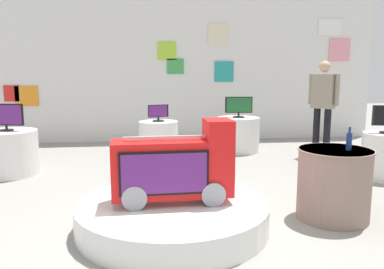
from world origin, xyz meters
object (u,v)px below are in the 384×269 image
object	(u,v)px
tv_on_right_rear	(6,116)
display_pedestal_far_right	(238,134)
main_display_pedestal	(173,215)
display_pedestal_left_rear	(159,140)
bottle_on_side_table	(349,141)
tv_on_far_right	(239,106)
shopper_browsing_near_truck	(323,102)
side_table_round	(334,183)
tv_on_left_rear	(158,113)
display_pedestal_right_rear	(8,153)
novelty_firetruck_tv	(175,169)

from	to	relation	value
tv_on_right_rear	display_pedestal_far_right	distance (m)	4.12
main_display_pedestal	display_pedestal_left_rear	bearing A→B (deg)	90.51
display_pedestal_left_rear	bottle_on_side_table	xyz separation A→B (m)	(1.84, -3.21, 0.51)
bottle_on_side_table	tv_on_far_right	bearing A→B (deg)	94.10
display_pedestal_left_rear	display_pedestal_far_right	bearing A→B (deg)	15.67
shopper_browsing_near_truck	side_table_round	bearing A→B (deg)	-112.85
display_pedestal_left_rear	tv_on_left_rear	distance (m)	0.49
tv_on_left_rear	bottle_on_side_table	bearing A→B (deg)	-60.23
tv_on_far_right	bottle_on_side_table	distance (m)	3.66
display_pedestal_right_rear	tv_on_far_right	bearing A→B (deg)	18.75
tv_on_far_right	tv_on_right_rear	bearing A→B (deg)	-161.19
main_display_pedestal	novelty_firetruck_tv	xyz separation A→B (m)	(0.02, -0.01, 0.47)
bottle_on_side_table	shopper_browsing_near_truck	size ratio (longest dim) A/B	0.14
display_pedestal_far_right	tv_on_far_right	size ratio (longest dim) A/B	1.57
novelty_firetruck_tv	tv_on_far_right	world-z (taller)	novelty_firetruck_tv
display_pedestal_left_rear	bottle_on_side_table	world-z (taller)	bottle_on_side_table
display_pedestal_left_rear	side_table_round	xyz separation A→B (m)	(1.73, -3.16, 0.05)
novelty_firetruck_tv	tv_on_right_rear	world-z (taller)	novelty_firetruck_tv
bottle_on_side_table	display_pedestal_far_right	bearing A→B (deg)	94.10
tv_on_left_rear	tv_on_far_right	bearing A→B (deg)	15.63
display_pedestal_right_rear	side_table_round	distance (m)	4.62
tv_on_far_right	bottle_on_side_table	xyz separation A→B (m)	(0.26, -3.65, -0.05)
display_pedestal_left_rear	tv_on_right_rear	distance (m)	2.51
main_display_pedestal	tv_on_left_rear	distance (m)	3.30
tv_on_far_right	shopper_browsing_near_truck	distance (m)	1.55
shopper_browsing_near_truck	display_pedestal_far_right	bearing A→B (deg)	151.13
novelty_firetruck_tv	display_pedestal_far_right	world-z (taller)	novelty_firetruck_tv
tv_on_left_rear	tv_on_right_rear	size ratio (longest dim) A/B	0.68
novelty_firetruck_tv	display_pedestal_left_rear	world-z (taller)	novelty_firetruck_tv
main_display_pedestal	bottle_on_side_table	bearing A→B (deg)	0.39
side_table_round	display_pedestal_far_right	bearing A→B (deg)	92.44
tv_on_far_right	bottle_on_side_table	bearing A→B (deg)	-85.90
side_table_round	shopper_browsing_near_truck	xyz separation A→B (m)	(1.20, 2.85, 0.64)
display_pedestal_far_right	side_table_round	bearing A→B (deg)	-87.56
tv_on_right_rear	side_table_round	xyz separation A→B (m)	(4.02, -2.28, -0.51)
side_table_round	main_display_pedestal	bearing A→B (deg)	-177.72
tv_on_far_right	shopper_browsing_near_truck	world-z (taller)	shopper_browsing_near_truck
display_pedestal_left_rear	tv_on_far_right	size ratio (longest dim) A/B	1.33
tv_on_left_rear	display_pedestal_far_right	distance (m)	1.71
display_pedestal_left_rear	main_display_pedestal	bearing A→B (deg)	-89.49
novelty_firetruck_tv	side_table_round	xyz separation A→B (m)	(1.67, 0.07, -0.22)
bottle_on_side_table	shopper_browsing_near_truck	world-z (taller)	shopper_browsing_near_truck
display_pedestal_right_rear	bottle_on_side_table	distance (m)	4.77
tv_on_left_rear	shopper_browsing_near_truck	distance (m)	2.95
display_pedestal_left_rear	side_table_round	bearing A→B (deg)	-61.34
main_display_pedestal	bottle_on_side_table	distance (m)	1.94
side_table_round	shopper_browsing_near_truck	distance (m)	3.16
main_display_pedestal	side_table_round	size ratio (longest dim) A/B	2.45
display_pedestal_right_rear	display_pedestal_far_right	world-z (taller)	same
display_pedestal_right_rear	tv_on_right_rear	xyz separation A→B (m)	(0.00, -0.00, 0.56)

